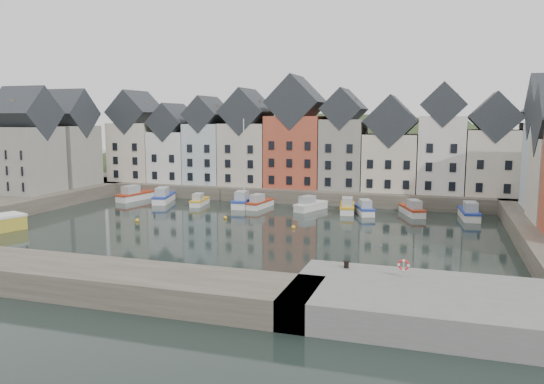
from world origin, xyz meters
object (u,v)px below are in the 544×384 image
at_px(boat_a, 134,195).
at_px(mooring_bollard, 346,264).
at_px(boat_d, 243,201).
at_px(life_ring_post, 404,265).

bearing_deg(boat_a, mooring_bollard, -31.00).
distance_m(boat_d, life_ring_post, 43.68).
xyz_separation_m(mooring_bollard, life_ring_post, (4.20, -1.10, 0.55)).
bearing_deg(boat_d, boat_a, 170.82).
bearing_deg(life_ring_post, boat_a, 140.96).
bearing_deg(mooring_bollard, life_ring_post, -14.69).
height_order(boat_d, life_ring_post, boat_d).
xyz_separation_m(boat_d, mooring_bollard, (21.32, -34.29, 1.46)).
height_order(boat_a, boat_d, boat_d).
distance_m(boat_a, boat_d, 18.66).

